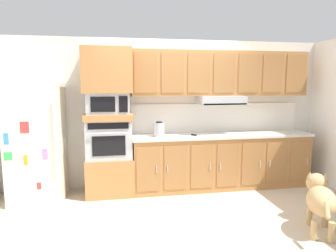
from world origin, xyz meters
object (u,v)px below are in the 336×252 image
Objects in this scene: microwave at (108,103)px; built_in_oven at (109,138)px; screwdriver at (194,135)px; dog at (320,198)px; electric_kettle at (159,129)px; refrigerator at (37,143)px.

built_in_oven is at bearing 179.23° from microwave.
screwdriver reaches higher than dog.
electric_kettle is (0.79, -0.05, 0.13)m from built_in_oven.
refrigerator reaches higher than dog.
electric_kettle is 0.25× the size of dog.
built_in_oven is at bearing 176.66° from screwdriver.
built_in_oven is 0.80m from electric_kettle.
dog is (1.14, -1.60, -0.53)m from screwdriver.
microwave is 0.68× the size of dog.
screwdriver is 0.18× the size of dog.
screwdriver is at bearing -0.28° from refrigerator.
built_in_oven is at bearing 3.63° from refrigerator.
refrigerator is 1.22m from microwave.
electric_kettle reaches higher than dog.
refrigerator is 2.44m from screwdriver.
dog is at bearing -33.81° from microwave.
built_in_oven is (1.07, 0.07, 0.02)m from refrigerator.
screwdriver is 2.03m from dog.
built_in_oven is at bearing 176.58° from electric_kettle.
refrigerator is at bearing 94.16° from dog.
screwdriver is at bearing -3.34° from microwave.
dog is (1.71, -1.63, -0.63)m from electric_kettle.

